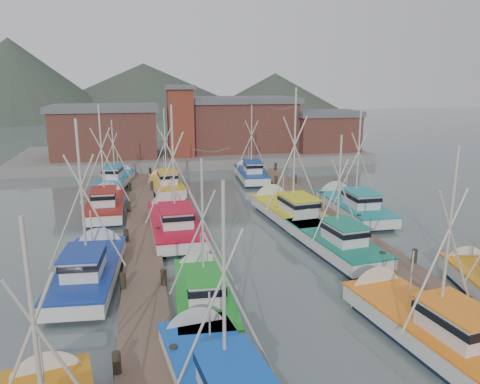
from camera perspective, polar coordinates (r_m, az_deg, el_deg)
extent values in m
plane|color=#4C5B58|center=(27.21, 3.44, -9.12)|extent=(260.00, 260.00, 0.00)
cube|color=brown|center=(29.99, -11.76, -6.76)|extent=(2.20, 46.00, 0.40)
cylinder|color=black|center=(18.25, -14.72, -20.39)|extent=(0.30, 0.30, 1.50)
cylinder|color=black|center=(24.37, -14.04, -11.20)|extent=(0.30, 0.30, 1.50)
cylinder|color=black|center=(30.87, -13.66, -5.77)|extent=(0.30, 0.30, 1.50)
cylinder|color=black|center=(37.55, -13.42, -2.26)|extent=(0.30, 0.30, 1.50)
cylinder|color=black|center=(44.33, -13.25, 0.19)|extent=(0.30, 0.30, 1.50)
cylinder|color=black|center=(51.17, -13.13, 1.99)|extent=(0.30, 0.30, 1.50)
cylinder|color=black|center=(18.22, -8.03, -20.09)|extent=(0.30, 0.30, 1.50)
cylinder|color=black|center=(24.35, -9.25, -10.97)|extent=(0.30, 0.30, 1.50)
cylinder|color=black|center=(30.86, -9.93, -5.59)|extent=(0.30, 0.30, 1.50)
cylinder|color=black|center=(37.54, -10.37, -2.11)|extent=(0.30, 0.30, 1.50)
cylinder|color=black|center=(44.32, -10.67, 0.32)|extent=(0.30, 0.30, 1.50)
cylinder|color=black|center=(51.16, -10.89, 2.10)|extent=(0.30, 0.30, 1.50)
cube|color=brown|center=(33.00, 13.41, -4.94)|extent=(2.20, 46.00, 0.40)
cylinder|color=black|center=(22.24, 25.77, -14.77)|extent=(0.30, 0.30, 1.50)
cylinder|color=black|center=(27.49, 16.88, -8.46)|extent=(0.30, 0.30, 1.50)
cylinder|color=black|center=(33.39, 11.15, -4.15)|extent=(0.30, 0.30, 1.50)
cylinder|color=black|center=(39.64, 7.23, -1.14)|extent=(0.30, 0.30, 1.50)
cylinder|color=black|center=(46.12, 4.40, 1.04)|extent=(0.30, 0.30, 1.50)
cylinder|color=black|center=(52.72, 2.27, 2.68)|extent=(0.30, 0.30, 1.50)
cylinder|color=black|center=(28.47, 20.45, -7.96)|extent=(0.30, 0.30, 1.50)
cylinder|color=black|center=(34.20, 14.25, -3.89)|extent=(0.30, 0.30, 1.50)
cylinder|color=black|center=(40.33, 9.92, -0.98)|extent=(0.30, 0.30, 1.50)
cylinder|color=black|center=(46.71, 6.75, 1.15)|extent=(0.30, 0.30, 1.50)
cylinder|color=black|center=(53.24, 4.36, 2.76)|extent=(0.30, 0.30, 1.50)
cube|color=gray|center=(62.32, -5.61, 4.48)|extent=(44.00, 16.00, 1.20)
cube|color=brown|center=(59.66, -16.09, 6.85)|extent=(12.00, 8.00, 5.50)
cube|color=#5A5A5F|center=(59.40, -16.29, 9.82)|extent=(12.72, 8.48, 0.70)
cube|color=brown|center=(62.78, -0.19, 8.02)|extent=(14.00, 9.00, 6.20)
cube|color=#5A5A5F|center=(62.53, -0.19, 11.17)|extent=(14.84, 9.54, 0.70)
cube|color=brown|center=(63.22, 10.27, 7.07)|extent=(8.00, 6.00, 4.50)
cube|color=#5A5A5F|center=(62.98, 10.37, 9.42)|extent=(8.48, 6.36, 0.70)
cube|color=maroon|center=(57.59, -7.25, 8.29)|extent=(3.00, 3.00, 8.00)
cube|color=#5A5A5F|center=(57.35, -7.38, 12.52)|extent=(3.60, 3.60, 0.50)
cone|color=#3A4338|center=(143.45, -25.62, 8.19)|extent=(110.00, 110.00, 42.00)
cone|color=#3A4338|center=(154.52, -11.46, 9.55)|extent=(140.00, 140.00, 30.00)
cone|color=#3A4338|center=(150.45, 4.23, 9.68)|extent=(90.00, 90.00, 24.00)
cube|color=blue|center=(16.28, -2.06, -21.86)|extent=(3.91, 8.72, 0.10)
cone|color=silver|center=(19.95, -5.86, -16.44)|extent=(2.73, 1.44, 2.60)
cube|color=silver|center=(15.18, -0.83, -22.19)|extent=(2.01, 2.71, 1.10)
cube|color=black|center=(15.04, -0.84, -21.48)|extent=(2.15, 2.97, 0.28)
cube|color=blue|center=(14.84, -0.84, -20.35)|extent=(2.28, 3.15, 0.07)
cylinder|color=#BBB7AC|center=(14.46, -1.97, -11.48)|extent=(0.13, 0.13, 6.59)
cylinder|color=#BBB7AC|center=(14.67, -3.99, -14.50)|extent=(2.35, 0.41, 5.15)
cylinder|color=#BBB7AC|center=(14.96, 0.06, -13.88)|extent=(2.35, 0.41, 5.15)
cylinder|color=#BBB7AC|center=(16.84, -3.72, -15.65)|extent=(0.08, 0.08, 2.33)
cube|color=#0F1C33|center=(21.34, 22.48, -16.90)|extent=(3.63, 8.08, 0.70)
cube|color=silver|center=(21.02, 22.65, -15.37)|extent=(4.13, 9.18, 0.80)
cube|color=orange|center=(20.85, 22.75, -14.45)|extent=(4.23, 9.28, 0.10)
cone|color=silver|center=(24.10, 15.39, -11.32)|extent=(2.90, 1.49, 2.77)
cube|color=silver|center=(19.93, 25.02, -14.19)|extent=(2.15, 2.89, 1.10)
cube|color=black|center=(19.83, 25.09, -13.60)|extent=(2.30, 3.17, 0.28)
cube|color=orange|center=(19.68, 25.20, -12.66)|extent=(2.44, 3.36, 0.07)
cylinder|color=#BBB7AC|center=(19.37, 24.07, -5.29)|extent=(0.14, 0.14, 7.07)
cylinder|color=#BBB7AC|center=(19.27, 22.61, -7.88)|extent=(2.52, 0.46, 5.53)
cylinder|color=#BBB7AC|center=(20.02, 25.01, -7.31)|extent=(2.52, 0.46, 5.53)
cylinder|color=#BBB7AC|center=(21.38, 20.14, -9.86)|extent=(0.08, 0.08, 2.47)
cone|color=silver|center=(18.52, -22.39, -20.11)|extent=(2.74, 1.56, 2.58)
cylinder|color=#BBB7AC|center=(12.90, -23.65, -16.48)|extent=(0.15, 0.15, 6.42)
cylinder|color=#BBB7AC|center=(13.32, -25.91, -19.49)|extent=(2.28, 0.52, 5.02)
cylinder|color=#BBB7AC|center=(13.27, -20.73, -19.10)|extent=(2.28, 0.52, 5.02)
cylinder|color=#BBB7AC|center=(15.35, -22.85, -20.00)|extent=(0.08, 0.08, 2.48)
cube|color=#0F1C33|center=(22.47, -4.40, -14.18)|extent=(2.54, 6.81, 0.70)
cube|color=silver|center=(22.17, -4.43, -12.70)|extent=(2.88, 7.74, 0.80)
cube|color=#1A9725|center=(22.00, -4.45, -11.81)|extent=(2.96, 7.82, 0.10)
cone|color=silver|center=(25.69, -5.11, -9.24)|extent=(2.44, 1.23, 2.38)
cube|color=silver|center=(20.94, -4.27, -11.48)|extent=(1.66, 2.36, 1.10)
cube|color=black|center=(20.84, -4.28, -10.90)|extent=(1.77, 2.60, 0.28)
cube|color=#1A9725|center=(20.69, -4.30, -10.00)|extent=(1.88, 2.76, 0.07)
cylinder|color=#BBB7AC|center=(20.72, -4.57, -4.28)|extent=(0.11, 0.11, 6.13)
cylinder|color=#BBB7AC|center=(20.92, -5.87, -6.21)|extent=(2.19, 0.20, 4.79)
cylinder|color=#BBB7AC|center=(20.99, -3.20, -6.09)|extent=(2.19, 0.20, 4.79)
cylinder|color=#BBB7AC|center=(22.78, -4.78, -7.56)|extent=(0.07, 0.07, 2.13)
cube|color=#0F1C33|center=(29.73, 11.41, -7.24)|extent=(3.31, 7.71, 0.70)
cube|color=silver|center=(29.50, 11.47, -6.06)|extent=(3.76, 8.76, 0.80)
cube|color=#117760|center=(29.38, 11.51, -5.37)|extent=(3.85, 8.85, 0.10)
cone|color=silver|center=(33.07, 7.78, -4.00)|extent=(2.76, 1.41, 2.65)
cube|color=silver|center=(28.37, 12.59, -4.90)|extent=(2.00, 2.73, 1.10)
cube|color=black|center=(28.30, 12.62, -4.46)|extent=(2.15, 3.00, 0.28)
cube|color=#117760|center=(28.19, 12.66, -3.76)|extent=(2.28, 3.18, 0.07)
cylinder|color=#BBB7AC|center=(28.38, 11.98, 0.55)|extent=(0.13, 0.13, 6.26)
cylinder|color=#BBB7AC|center=(28.28, 10.96, -0.98)|extent=(2.24, 0.36, 4.89)
cylinder|color=#BBB7AC|center=(28.83, 12.84, -0.79)|extent=(2.24, 0.36, 4.89)
cylinder|color=#BBB7AC|center=(30.28, 10.17, -2.31)|extent=(0.08, 0.08, 2.37)
cube|color=#0F1C33|center=(26.17, -17.84, -10.64)|extent=(3.09, 7.86, 0.70)
cube|color=silver|center=(25.91, -17.95, -9.33)|extent=(3.52, 8.93, 0.80)
cube|color=navy|center=(25.77, -18.01, -8.55)|extent=(3.61, 9.03, 0.10)
cone|color=silver|center=(29.98, -16.47, -6.35)|extent=(2.80, 1.31, 2.73)
cube|color=silver|center=(24.61, -18.54, -8.23)|extent=(1.96, 2.75, 1.10)
cube|color=black|center=(24.52, -18.58, -7.73)|extent=(2.09, 3.02, 0.28)
cube|color=navy|center=(24.40, -18.64, -6.94)|extent=(2.22, 3.20, 0.07)
cylinder|color=#BBB7AC|center=(24.46, -18.74, -0.41)|extent=(0.14, 0.14, 7.57)
cylinder|color=#BBB7AC|center=(24.81, -19.94, -2.44)|extent=(2.71, 0.31, 5.92)
cylinder|color=#BBB7AC|center=(24.57, -17.20, -2.38)|extent=(2.71, 0.31, 5.92)
cylinder|color=#BBB7AC|center=(26.81, -17.62, -4.87)|extent=(0.08, 0.08, 2.62)
cone|color=silver|center=(29.10, 25.29, -7.75)|extent=(2.51, 1.54, 2.34)
cube|color=#0F1C33|center=(32.86, -7.90, -5.05)|extent=(3.02, 8.55, 0.70)
cube|color=silver|center=(32.65, -7.94, -3.97)|extent=(3.43, 9.72, 0.80)
cube|color=red|center=(32.54, -7.96, -3.33)|extent=(3.52, 9.81, 0.10)
cone|color=silver|center=(37.29, -8.71, -1.99)|extent=(3.04, 1.19, 3.01)
cube|color=silver|center=(31.28, -7.77, -2.94)|extent=(2.03, 2.95, 1.10)
cube|color=black|center=(31.21, -7.79, -2.53)|extent=(2.16, 3.24, 0.28)
cube|color=red|center=(31.11, -7.81, -1.89)|extent=(2.30, 3.43, 0.07)
cylinder|color=#BBB7AC|center=(31.44, -8.16, 3.40)|extent=(0.14, 0.14, 7.78)
cylinder|color=#BBB7AC|center=(31.56, -9.21, 1.71)|extent=(2.78, 0.19, 6.08)
cylinder|color=#BBB7AC|center=(31.67, -6.99, 1.83)|extent=(2.78, 0.19, 6.08)
cylinder|color=#BBB7AC|center=(33.88, -8.33, -0.51)|extent=(0.08, 0.08, 2.69)
cube|color=#0F1C33|center=(35.47, 6.29, -3.58)|extent=(3.58, 8.58, 0.70)
cube|color=silver|center=(35.28, 6.32, -2.57)|extent=(4.07, 9.75, 0.80)
cube|color=#D2CB13|center=(35.18, 6.33, -1.97)|extent=(4.17, 9.86, 0.10)
cone|color=silver|center=(39.52, 3.50, -0.95)|extent=(3.06, 1.41, 2.96)
cube|color=silver|center=(34.03, 7.15, -1.54)|extent=(2.20, 3.03, 1.10)
cube|color=black|center=(33.97, 7.16, -1.17)|extent=(2.36, 3.33, 0.28)
cube|color=#D2CB13|center=(33.88, 7.17, -0.58)|extent=(2.50, 3.53, 0.07)
cylinder|color=#BBB7AC|center=(34.08, 6.66, 5.13)|extent=(0.15, 0.15, 8.81)
cylinder|color=#BBB7AC|center=(34.00, 5.68, 3.36)|extent=(3.13, 0.43, 6.88)
cylinder|color=#BBB7AC|center=(34.50, 7.53, 3.46)|extent=(3.13, 0.43, 6.88)
cylinder|color=#BBB7AC|center=(36.38, 5.28, 0.56)|extent=(0.08, 0.08, 2.65)
cube|color=#0F1C33|center=(38.74, -16.02, -2.55)|extent=(2.49, 7.37, 0.70)
cube|color=silver|center=(38.57, -16.08, -1.62)|extent=(2.83, 8.38, 0.80)
cube|color=maroon|center=(38.47, -16.12, -1.07)|extent=(2.91, 8.46, 0.10)
cone|color=silver|center=(42.64, -15.79, -0.36)|extent=(2.62, 1.14, 2.60)
cube|color=silver|center=(37.37, -16.25, -0.61)|extent=(1.72, 2.52, 1.10)
cube|color=black|center=(37.31, -16.27, -0.27)|extent=(1.83, 2.78, 0.28)
cube|color=maroon|center=(37.23, -16.31, 0.27)|extent=(1.94, 2.94, 0.07)
cylinder|color=#BBB7AC|center=(37.56, -16.51, 4.44)|extent=(0.13, 0.13, 7.51)
cylinder|color=#BBB7AC|center=(37.74, -17.29, 3.07)|extent=(2.68, 0.13, 5.87)
cylinder|color=#BBB7AC|center=(37.67, -15.55, 3.17)|extent=(2.68, 0.13, 5.87)
cylinder|color=#BBB7AC|center=(39.65, -16.12, 1.17)|extent=(0.07, 0.07, 2.50)
cube|color=#0F1C33|center=(37.85, 13.69, -2.78)|extent=(2.67, 7.91, 0.70)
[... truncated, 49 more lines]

